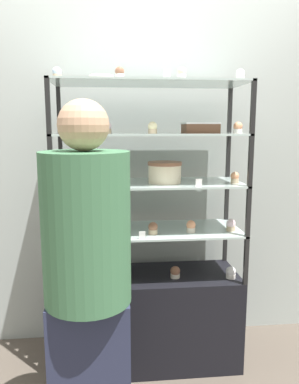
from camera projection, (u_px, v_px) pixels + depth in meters
name	position (u px, v px, depth m)	size (l,w,h in m)	color
ground_plane	(150.00, 359.00, 2.44)	(20.00, 20.00, 0.00)	brown
back_wall	(144.00, 156.00, 2.57)	(8.00, 0.05, 2.60)	#A8B2AD
display_base	(150.00, 318.00, 2.39)	(1.11, 0.43, 0.59)	black
display_riser_lower	(150.00, 233.00, 2.30)	(1.11, 0.43, 0.29)	black
display_riser_middle	(150.00, 186.00, 2.25)	(1.11, 0.43, 0.29)	black
display_riser_upper	(150.00, 137.00, 2.20)	(1.11, 0.43, 0.29)	black
display_riser_top	(150.00, 86.00, 2.15)	(1.11, 0.43, 0.29)	black
layer_cake_centerpiece	(165.00, 172.00, 2.22)	(0.20, 0.20, 0.13)	beige
sheet_cake_frosted	(200.00, 128.00, 2.21)	(0.20, 0.18, 0.06)	brown
cupcake_0	(69.00, 275.00, 2.25)	(0.06, 0.06, 0.07)	beige
cupcake_1	(125.00, 274.00, 2.26)	(0.06, 0.06, 0.07)	beige
cupcake_2	(175.00, 272.00, 2.29)	(0.06, 0.06, 0.07)	beige
cupcake_3	(231.00, 273.00, 2.28)	(0.06, 0.06, 0.07)	white
price_tag_0	(118.00, 285.00, 2.13)	(0.04, 0.00, 0.04)	white
cupcake_4	(65.00, 230.00, 2.16)	(0.06, 0.06, 0.07)	beige
cupcake_5	(109.00, 230.00, 2.15)	(0.06, 0.06, 0.07)	beige
cupcake_6	(153.00, 228.00, 2.19)	(0.06, 0.06, 0.07)	#CCB28C
cupcake_7	(191.00, 227.00, 2.23)	(0.06, 0.06, 0.07)	beige
cupcake_8	(231.00, 225.00, 2.26)	(0.06, 0.06, 0.07)	#CCB28C
price_tag_1	(142.00, 235.00, 2.09)	(0.04, 0.00, 0.04)	white
cupcake_9	(62.00, 180.00, 2.11)	(0.05, 0.05, 0.07)	white
cupcake_10	(121.00, 179.00, 2.16)	(0.05, 0.05, 0.07)	#CCB28C
cupcake_11	(235.00, 178.00, 2.21)	(0.05, 0.05, 0.07)	#CCB28C
price_tag_2	(199.00, 183.00, 2.07)	(0.04, 0.00, 0.04)	white
cupcake_12	(64.00, 128.00, 2.11)	(0.05, 0.05, 0.07)	beige
cupcake_13	(107.00, 128.00, 2.09)	(0.05, 0.05, 0.07)	#CCB28C
cupcake_14	(153.00, 128.00, 2.08)	(0.05, 0.05, 0.07)	#CCB28C
cupcake_15	(238.00, 128.00, 2.18)	(0.05, 0.05, 0.07)	white
price_tag_3	(88.00, 130.00, 1.96)	(0.04, 0.00, 0.04)	white
cupcake_16	(57.00, 73.00, 2.04)	(0.05, 0.05, 0.07)	#CCB28C
cupcake_17	(120.00, 73.00, 2.03)	(0.05, 0.05, 0.07)	white
cupcake_18	(182.00, 73.00, 2.04)	(0.05, 0.05, 0.07)	white
cupcake_19	(240.00, 75.00, 2.11)	(0.05, 0.05, 0.07)	white
price_tag_4	(167.00, 73.00, 1.96)	(0.04, 0.00, 0.04)	white
donut_glazed	(101.00, 78.00, 2.15)	(0.15, 0.15, 0.04)	#EFE5CC
customer_figure	(88.00, 276.00, 1.62)	(0.38, 0.38, 1.61)	#282D47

